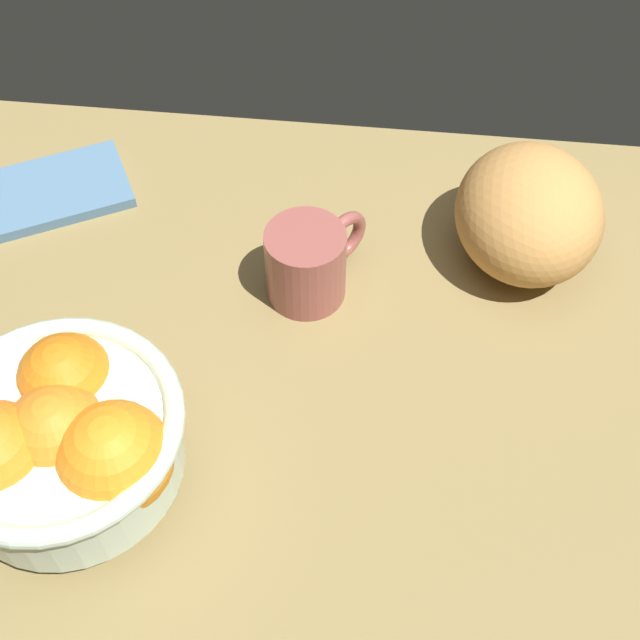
{
  "coord_description": "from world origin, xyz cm",
  "views": [
    {
      "loc": [
        -10.05,
        42.45,
        61.71
      ],
      "look_at": [
        -5.24,
        -0.83,
        5.0
      ],
      "focal_mm": 47.52,
      "sensor_mm": 36.0,
      "label": 1
    }
  ],
  "objects_px": {
    "bread_loaf": "(529,213)",
    "mug": "(309,262)",
    "napkin_folded": "(50,192)",
    "fruit_bowl": "(62,439)"
  },
  "relations": [
    {
      "from": "bread_loaf",
      "to": "mug",
      "type": "xyz_separation_m",
      "value": [
        0.2,
        0.07,
        -0.02
      ]
    },
    {
      "from": "fruit_bowl",
      "to": "mug",
      "type": "xyz_separation_m",
      "value": [
        -0.16,
        -0.22,
        -0.02
      ]
    },
    {
      "from": "bread_loaf",
      "to": "napkin_folded",
      "type": "relative_size",
      "value": 0.99
    },
    {
      "from": "bread_loaf",
      "to": "napkin_folded",
      "type": "height_order",
      "value": "bread_loaf"
    },
    {
      "from": "bread_loaf",
      "to": "napkin_folded",
      "type": "bearing_deg",
      "value": -3.27
    },
    {
      "from": "napkin_folded",
      "to": "bread_loaf",
      "type": "bearing_deg",
      "value": 176.73
    },
    {
      "from": "napkin_folded",
      "to": "mug",
      "type": "distance_m",
      "value": 0.3
    },
    {
      "from": "bread_loaf",
      "to": "mug",
      "type": "height_order",
      "value": "bread_loaf"
    },
    {
      "from": "bread_loaf",
      "to": "napkin_folded",
      "type": "distance_m",
      "value": 0.48
    },
    {
      "from": "fruit_bowl",
      "to": "napkin_folded",
      "type": "xyz_separation_m",
      "value": [
        0.12,
        -0.31,
        -0.06
      ]
    }
  ]
}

